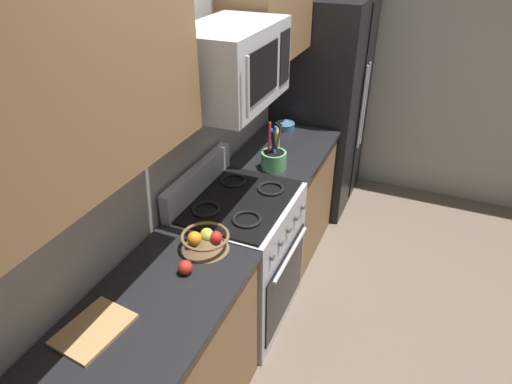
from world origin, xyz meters
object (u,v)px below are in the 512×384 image
Objects in this scene: microwave at (231,65)px; cutting_board at (94,329)px; range_oven at (241,258)px; prep_bowl at (285,126)px; apple_loose at (185,267)px; fruit_basket at (205,240)px; refrigerator at (321,106)px; bottle_oil at (276,140)px; utensil_crock at (274,159)px.

microwave is 1.41m from cutting_board.
prep_bowl is (1.14, 0.12, 0.47)m from range_oven.
apple_loose is at bearing -20.16° from cutting_board.
fruit_basket is 1.62m from prep_bowl.
refrigerator is at bearing -0.57° from range_oven.
fruit_basket is (-0.47, -0.03, 0.49)m from range_oven.
fruit_basket is at bearing -174.78° from prep_bowl.
apple_loose is (-2.41, -0.02, 0.02)m from refrigerator.
apple_loose is 0.49m from cutting_board.
fruit_basket is 3.51× the size of apple_loose.
microwave is at bearing 4.95° from apple_loose.
cutting_board is 1.84m from bottle_oil.
microwave is 2.82× the size of bottle_oil.
bottle_oil is (0.21, 0.06, 0.04)m from utensil_crock.
apple_loose is at bearing -179.64° from refrigerator.
bottle_oil is at bearing -3.38° from cutting_board.
utensil_crock is 2.15× the size of prep_bowl.
refrigerator is 1.24m from utensil_crock.
fruit_basket is at bearing -177.19° from bottle_oil.
bottle_oil is (0.69, 0.00, -0.71)m from microwave.
bottle_oil is (1.83, -0.11, 0.10)m from cutting_board.
refrigerator is 2.41m from apple_loose.
microwave is 0.91m from fruit_basket.
apple_loose is at bearing -175.29° from prep_bowl.
fruit_basket is 1.63× the size of prep_bowl.
refrigerator is 2.87m from cutting_board.
range_oven is at bearing 3.59° from fruit_basket.
refrigerator is 1.91m from microwave.
apple_loose reaches higher than prep_bowl.
prep_bowl is at bearing 167.07° from refrigerator.
range_oven is 0.68m from fruit_basket.
range_oven is at bearing 175.97° from utensil_crock.
range_oven is at bearing 2.71° from apple_loose.
range_oven is at bearing -177.73° from bottle_oil.
range_oven is 1.23m from cutting_board.
bottle_oil is at bearing -168.59° from prep_bowl.
refrigerator is at bearing -1.46° from microwave.
utensil_crock is at bearing -7.18° from microwave.
utensil_crock is 4.63× the size of apple_loose.
microwave is at bearing 178.54° from refrigerator.
range_oven is 0.59× the size of refrigerator.
cutting_board is at bearing 174.03° from utensil_crock.
utensil_crock is at bearing -5.97° from cutting_board.
cutting_board is 2.28m from prep_bowl.
cutting_board is at bearing 166.02° from fruit_basket.
microwave is 0.90m from utensil_crock.
range_oven reaches higher than cutting_board.
apple_loose is at bearing 179.91° from utensil_crock.
microwave reaches higher than bottle_oil.
refrigerator is 6.24× the size of cutting_board.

